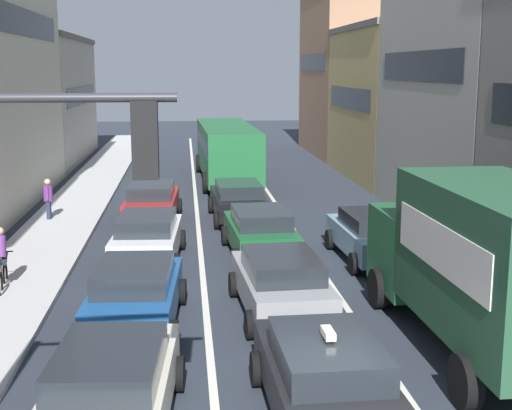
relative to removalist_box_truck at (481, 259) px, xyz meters
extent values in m
cube|color=#BBBBBB|center=(-10.40, 16.10, -1.90)|extent=(2.60, 64.00, 0.14)
cube|color=silver|center=(-5.40, 16.10, -1.97)|extent=(0.16, 60.00, 0.01)
cube|color=silver|center=(-2.00, 16.10, -1.97)|extent=(0.16, 60.00, 0.01)
cube|color=black|center=(-12.18, 18.10, 5.56)|extent=(0.02, 11.73, 1.10)
cube|color=#B2ADA3|center=(-15.70, 32.76, 1.71)|extent=(7.00, 14.57, 7.36)
cube|color=black|center=(-12.18, 32.76, 2.07)|extent=(0.02, 11.73, 1.10)
cube|color=#66605B|center=(-15.70, 32.76, 5.54)|extent=(7.20, 14.57, 0.30)
cube|color=#9E7556|center=(6.20, 34.60, 3.56)|extent=(7.00, 10.90, 11.06)
cube|color=black|center=(2.69, 34.60, 4.11)|extent=(0.02, 8.80, 1.10)
cube|color=tan|center=(6.20, 23.60, 1.83)|extent=(7.00, 10.90, 7.60)
cube|color=black|center=(2.69, 23.60, 2.21)|extent=(0.02, 8.80, 1.10)
cube|color=#66605B|center=(6.20, 23.60, 5.78)|extent=(7.20, 10.90, 0.30)
cube|color=#B2ADA3|center=(6.20, 12.60, 3.28)|extent=(7.00, 10.90, 10.51)
cube|color=black|center=(2.69, 12.60, 3.81)|extent=(0.02, 8.80, 1.10)
cylinder|color=#2D2D33|center=(-7.65, -5.51, 3.43)|extent=(3.50, 0.10, 0.10)
cube|color=black|center=(-6.25, -5.51, 2.98)|extent=(0.28, 0.28, 0.84)
sphere|color=red|center=(-6.25, -5.36, 3.24)|extent=(0.18, 0.18, 0.18)
sphere|color=#F2A519|center=(-6.25, -5.36, 2.98)|extent=(0.18, 0.18, 0.18)
sphere|color=green|center=(-6.25, -5.36, 2.72)|extent=(0.18, 0.18, 0.18)
cube|color=#1E5933|center=(-0.03, 2.88, -0.54)|extent=(2.43, 2.43, 1.90)
cube|color=black|center=(-0.05, 4.09, -0.16)|extent=(2.02, 0.06, 0.70)
cube|color=#234C33|center=(0.01, -0.88, 0.21)|extent=(2.47, 5.47, 2.80)
cube|color=white|center=(-1.20, -0.89, 0.49)|extent=(0.08, 4.48, 0.90)
cylinder|color=black|center=(-1.24, 2.95, -1.49)|extent=(0.31, 0.96, 0.96)
cylinder|color=black|center=(1.16, 2.98, -1.49)|extent=(0.31, 0.96, 0.96)
cylinder|color=black|center=(-1.17, -2.33, -1.49)|extent=(0.31, 0.96, 0.96)
cube|color=black|center=(-3.63, -2.54, -1.30)|extent=(1.90, 4.34, 0.70)
cube|color=#1E2328|center=(-3.63, -2.73, -0.74)|extent=(1.64, 2.45, 0.52)
cube|color=#F2EACC|center=(-3.63, -2.73, -0.37)|extent=(0.17, 0.44, 0.12)
cylinder|color=black|center=(-4.59, -1.10, -1.65)|extent=(0.24, 0.65, 0.64)
cylinder|color=black|center=(-2.75, -1.05, -1.65)|extent=(0.24, 0.65, 0.64)
cube|color=beige|center=(-7.04, -2.57, -1.30)|extent=(2.08, 4.41, 0.70)
cube|color=#1E2328|center=(-7.05, -2.77, -0.74)|extent=(1.74, 2.51, 0.52)
cylinder|color=black|center=(-7.86, -1.05, -1.65)|extent=(0.26, 0.65, 0.64)
cylinder|color=black|center=(-6.02, -1.17, -1.65)|extent=(0.26, 0.65, 0.64)
cube|color=gray|center=(-3.66, 2.72, -1.30)|extent=(2.03, 4.39, 0.70)
cube|color=#1E2328|center=(-3.65, 2.52, -0.74)|extent=(1.71, 2.49, 0.52)
cylinder|color=black|center=(-4.66, 4.13, -1.65)|extent=(0.25, 0.65, 0.64)
cylinder|color=black|center=(-2.82, 4.23, -1.65)|extent=(0.25, 0.65, 0.64)
cylinder|color=black|center=(-4.50, 1.21, -1.65)|extent=(0.25, 0.65, 0.64)
cylinder|color=black|center=(-2.66, 1.31, -1.65)|extent=(0.25, 0.65, 0.64)
cube|color=#194C8C|center=(-6.98, 2.25, -1.30)|extent=(2.05, 4.40, 0.70)
cube|color=#1E2328|center=(-6.99, 2.05, -0.74)|extent=(1.72, 2.50, 0.52)
cylinder|color=black|center=(-7.81, 3.76, -1.65)|extent=(0.26, 0.65, 0.64)
cylinder|color=black|center=(-5.97, 3.66, -1.65)|extent=(0.26, 0.65, 0.64)
cylinder|color=black|center=(-7.98, 0.84, -1.65)|extent=(0.26, 0.65, 0.64)
cylinder|color=black|center=(-6.14, 0.74, -1.65)|extent=(0.26, 0.65, 0.64)
cube|color=#19592D|center=(-3.58, 8.10, -1.30)|extent=(2.02, 4.39, 0.70)
cube|color=#1E2328|center=(-3.57, 7.90, -0.74)|extent=(1.70, 2.49, 0.52)
cylinder|color=black|center=(-4.57, 9.52, -1.65)|extent=(0.25, 0.65, 0.64)
cylinder|color=black|center=(-2.73, 9.61, -1.65)|extent=(0.25, 0.65, 0.64)
cylinder|color=black|center=(-4.42, 6.60, -1.65)|extent=(0.25, 0.65, 0.64)
cylinder|color=black|center=(-2.58, 6.69, -1.65)|extent=(0.25, 0.65, 0.64)
cube|color=silver|center=(-6.98, 7.69, -1.30)|extent=(2.03, 4.39, 0.70)
cube|color=#1E2328|center=(-7.00, 7.49, -0.74)|extent=(1.71, 2.49, 0.52)
cylinder|color=black|center=(-7.82, 9.20, -1.65)|extent=(0.25, 0.65, 0.64)
cylinder|color=black|center=(-5.99, 9.10, -1.65)|extent=(0.25, 0.65, 0.64)
cylinder|color=black|center=(-7.98, 6.28, -1.65)|extent=(0.25, 0.65, 0.64)
cylinder|color=black|center=(-6.15, 6.18, -1.65)|extent=(0.25, 0.65, 0.64)
cube|color=black|center=(-3.86, 13.43, -1.30)|extent=(1.96, 4.36, 0.70)
cube|color=#1E2328|center=(-3.85, 13.23, -0.74)|extent=(1.67, 2.46, 0.52)
cylinder|color=black|center=(-4.83, 14.86, -1.65)|extent=(0.24, 0.65, 0.64)
cylinder|color=black|center=(-2.99, 14.93, -1.65)|extent=(0.24, 0.65, 0.64)
cylinder|color=black|center=(-4.73, 11.94, -1.65)|extent=(0.24, 0.65, 0.64)
cylinder|color=black|center=(-2.89, 12.00, -1.65)|extent=(0.24, 0.65, 0.64)
cube|color=#A51E1E|center=(-7.10, 13.37, -1.30)|extent=(1.99, 4.38, 0.70)
cube|color=#1E2328|center=(-7.11, 13.17, -0.74)|extent=(1.69, 2.48, 0.52)
cylinder|color=black|center=(-7.95, 14.88, -1.65)|extent=(0.25, 0.65, 0.64)
cylinder|color=black|center=(-6.11, 14.79, -1.65)|extent=(0.25, 0.65, 0.64)
cylinder|color=black|center=(-8.08, 11.96, -1.65)|extent=(0.25, 0.65, 0.64)
cylinder|color=black|center=(-6.25, 11.87, -1.65)|extent=(0.25, 0.65, 0.64)
cube|color=#759EB7|center=(-0.29, 7.24, -1.30)|extent=(1.94, 4.36, 0.70)
cube|color=#1E2328|center=(-0.28, 7.04, -0.74)|extent=(1.66, 2.46, 0.52)
cylinder|color=black|center=(-1.26, 8.67, -1.65)|extent=(0.24, 0.65, 0.64)
cylinder|color=black|center=(0.58, 8.73, -1.65)|extent=(0.24, 0.65, 0.64)
cylinder|color=black|center=(-1.16, 5.74, -1.65)|extent=(0.24, 0.65, 0.64)
cylinder|color=black|center=(0.68, 5.81, -1.65)|extent=(0.24, 0.65, 0.64)
cube|color=#1E6033|center=(-3.73, 22.68, -0.27)|extent=(2.77, 10.56, 2.40)
cube|color=black|center=(-3.73, 22.68, 0.09)|extent=(2.78, 9.93, 0.70)
cylinder|color=black|center=(-5.08, 26.42, -1.47)|extent=(0.33, 1.01, 1.00)
cylinder|color=black|center=(-2.58, 26.49, -1.47)|extent=(0.33, 1.01, 1.00)
cylinder|color=black|center=(-4.90, 19.49, -1.47)|extent=(0.33, 1.01, 1.00)
cylinder|color=black|center=(-2.40, 19.56, -1.47)|extent=(0.33, 1.01, 1.00)
torus|color=black|center=(-10.65, 5.62, -1.63)|extent=(0.14, 0.68, 0.68)
torus|color=black|center=(-10.52, 4.58, -1.63)|extent=(0.14, 0.68, 0.68)
cylinder|color=black|center=(-10.58, 5.10, -1.13)|extent=(0.17, 0.94, 0.05)
cylinder|color=black|center=(-10.56, 4.90, -1.36)|extent=(0.04, 0.04, 0.55)
cylinder|color=black|center=(-10.63, 5.52, -1.00)|extent=(0.50, 0.10, 0.04)
cylinder|color=#232833|center=(-10.49, 5.06, -1.06)|extent=(0.19, 0.45, 0.30)
cylinder|color=#66337F|center=(-10.57, 5.00, -0.73)|extent=(0.35, 0.49, 0.62)
sphere|color=tan|center=(-10.58, 5.12, -0.36)|extent=(0.22, 0.22, 0.22)
cylinder|color=#262D47|center=(-10.96, 13.83, -1.56)|extent=(0.16, 0.16, 0.82)
cylinder|color=#262D47|center=(-10.96, 13.65, -1.56)|extent=(0.16, 0.16, 0.82)
cylinder|color=#66337F|center=(-10.96, 13.74, -0.85)|extent=(0.34, 0.34, 0.60)
sphere|color=tan|center=(-10.96, 13.74, -0.43)|extent=(0.24, 0.24, 0.24)
cylinder|color=#66337F|center=(-10.97, 13.96, -0.82)|extent=(0.10, 0.10, 0.55)
cylinder|color=#66337F|center=(-10.95, 13.52, -0.82)|extent=(0.10, 0.10, 0.55)
camera|label=1|loc=(-5.82, -13.29, 3.73)|focal=50.31mm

